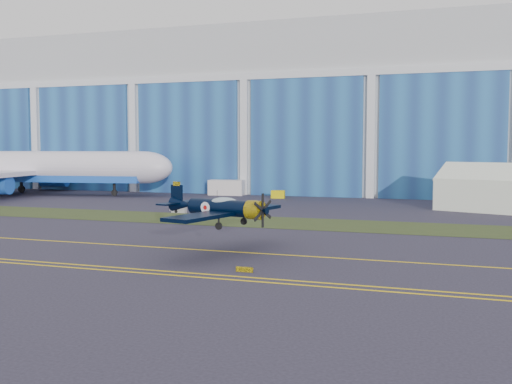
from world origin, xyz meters
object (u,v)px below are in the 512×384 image
(warbird, at_px, (220,208))
(tent, at_px, (497,186))
(shipping_container, at_px, (226,188))
(tug, at_px, (278,194))
(jetliner, at_px, (21,133))

(warbird, relative_size, tent, 0.93)
(tent, bearing_deg, shipping_container, -175.78)
(tug, bearing_deg, shipping_container, 153.56)
(tent, height_order, tug, tent)
(warbird, bearing_deg, tent, 74.96)
(warbird, height_order, shipping_container, warbird)
(warbird, relative_size, shipping_container, 2.49)
(warbird, relative_size, tug, 6.99)
(warbird, height_order, tug, warbird)
(tent, xyz_separation_m, shipping_container, (-43.08, 11.73, -1.87))
(shipping_container, relative_size, tug, 2.81)
(jetliner, relative_size, tug, 31.99)
(jetliner, relative_size, shipping_container, 11.40)
(tent, bearing_deg, tug, -175.34)
(tent, distance_m, tug, 34.02)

